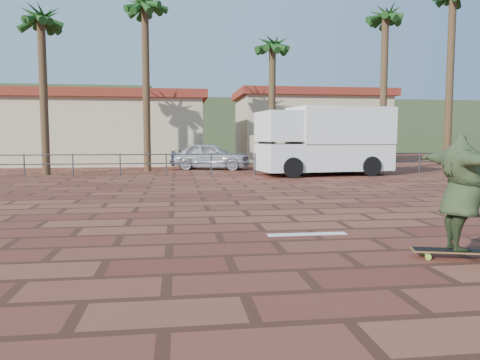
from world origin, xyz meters
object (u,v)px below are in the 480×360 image
object	(u,v)px
longboard	(459,252)
skateboarder	(461,193)
car_white	(318,158)
car_silver	(211,156)
campervan	(325,140)

from	to	relation	value
longboard	skateboarder	world-z (taller)	skateboarder
longboard	car_white	xyz separation A→B (m)	(2.97, 16.09, 0.62)
longboard	car_silver	bearing A→B (deg)	112.56
car_silver	car_white	xyz separation A→B (m)	(5.03, -3.00, 0.00)
car_silver	skateboarder	bearing A→B (deg)	-155.85
skateboarder	campervan	world-z (taller)	campervan
campervan	car_white	size ratio (longest dim) A/B	1.41
longboard	campervan	xyz separation A→B (m)	(2.79, 14.60, 1.50)
campervan	car_silver	size ratio (longest dim) A/B	1.46
longboard	skateboarder	bearing A→B (deg)	16.38
skateboarder	car_white	xyz separation A→B (m)	(2.97, 16.09, -0.21)
car_silver	car_white	size ratio (longest dim) A/B	0.97
car_white	campervan	bearing A→B (deg)	151.63
car_silver	campervan	bearing A→B (deg)	-114.82
skateboarder	campervan	distance (m)	14.88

